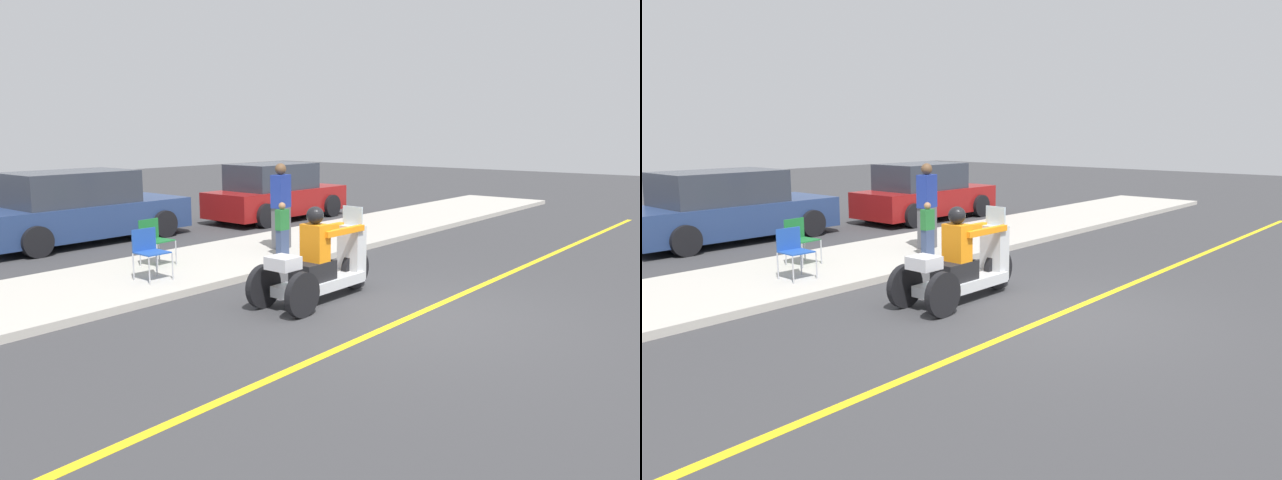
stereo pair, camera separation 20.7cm
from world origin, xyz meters
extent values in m
plane|color=#38383A|center=(0.00, 0.00, 0.00)|extent=(60.00, 60.00, 0.00)
cube|color=gold|center=(-0.27, 0.00, 0.00)|extent=(24.00, 0.12, 0.01)
cube|color=#B2ADA3|center=(0.00, 4.60, 0.06)|extent=(28.00, 2.80, 0.12)
cylinder|color=black|center=(0.62, 1.51, 0.32)|extent=(0.63, 0.10, 0.63)
cylinder|color=black|center=(-1.10, 1.14, 0.32)|extent=(0.63, 0.10, 0.63)
cylinder|color=black|center=(-1.10, 1.87, 0.32)|extent=(0.63, 0.10, 0.63)
cube|color=silver|center=(-0.27, 1.51, 0.25)|extent=(1.62, 0.51, 0.16)
cube|color=black|center=(-0.43, 1.51, 0.47)|extent=(0.65, 0.40, 0.28)
cube|color=silver|center=(0.52, 1.51, 0.61)|extent=(0.24, 0.40, 0.87)
cube|color=silver|center=(0.54, 1.51, 1.19)|extent=(0.03, 0.37, 0.30)
cube|color=silver|center=(-1.08, 1.51, 0.71)|extent=(0.36, 0.40, 0.18)
cube|color=orange|center=(-0.38, 1.51, 0.89)|extent=(0.26, 0.38, 0.55)
sphere|color=black|center=(-0.38, 1.51, 1.30)|extent=(0.26, 0.26, 0.26)
cube|color=gray|center=(-0.25, 1.39, 0.47)|extent=(0.14, 0.14, 0.28)
cube|color=gray|center=(-0.25, 1.63, 0.47)|extent=(0.14, 0.14, 0.28)
cube|color=orange|center=(0.07, 1.31, 1.03)|extent=(0.90, 0.09, 0.09)
cube|color=orange|center=(0.07, 1.71, 1.03)|extent=(0.90, 0.09, 0.09)
cube|color=#515156|center=(1.93, 4.32, 0.54)|extent=(0.41, 0.32, 0.84)
cube|color=navy|center=(1.93, 4.32, 1.29)|extent=(0.46, 0.33, 0.67)
sphere|color=brown|center=(1.93, 4.32, 1.74)|extent=(0.23, 0.23, 0.23)
cube|color=#38476B|center=(1.41, 3.81, 0.37)|extent=(0.22, 0.15, 0.50)
cube|color=#267233|center=(1.41, 3.81, 0.82)|extent=(0.25, 0.15, 0.40)
sphere|color=#9E704C|center=(1.41, 3.81, 1.08)|extent=(0.14, 0.14, 0.14)
cylinder|color=#A5A8AD|center=(-1.60, 3.87, 0.34)|extent=(0.02, 0.02, 0.44)
cylinder|color=#A5A8AD|center=(-1.16, 3.86, 0.34)|extent=(0.02, 0.02, 0.44)
cylinder|color=#A5A8AD|center=(-1.59, 4.31, 0.34)|extent=(0.02, 0.02, 0.44)
cylinder|color=#A5A8AD|center=(-1.15, 4.30, 0.34)|extent=(0.02, 0.02, 0.44)
cube|color=#1E479E|center=(-1.37, 4.09, 0.57)|extent=(0.45, 0.45, 0.02)
cube|color=#1E479E|center=(-1.37, 4.31, 0.75)|extent=(0.44, 0.03, 0.38)
cylinder|color=#A5A8AD|center=(-0.85, 4.69, 0.34)|extent=(0.02, 0.02, 0.44)
cylinder|color=#A5A8AD|center=(-0.41, 4.73, 0.34)|extent=(0.02, 0.02, 0.44)
cylinder|color=#A5A8AD|center=(-0.90, 5.13, 0.34)|extent=(0.02, 0.02, 0.44)
cylinder|color=#A5A8AD|center=(-0.46, 5.17, 0.34)|extent=(0.02, 0.02, 0.44)
cube|color=#19662D|center=(-0.65, 4.93, 0.57)|extent=(0.48, 0.48, 0.02)
cube|color=#19662D|center=(-0.68, 5.15, 0.75)|extent=(0.44, 0.07, 0.38)
cube|color=navy|center=(0.12, 8.78, 0.53)|extent=(4.73, 1.87, 0.71)
cube|color=#2D333D|center=(-0.11, 8.78, 1.25)|extent=(2.60, 1.68, 0.72)
cylinder|color=black|center=(1.66, 7.84, 0.32)|extent=(0.64, 0.22, 0.64)
cylinder|color=black|center=(1.66, 9.71, 0.32)|extent=(0.64, 0.22, 0.64)
cylinder|color=black|center=(-1.41, 7.84, 0.32)|extent=(0.64, 0.22, 0.64)
cylinder|color=black|center=(-1.41, 9.71, 0.32)|extent=(0.64, 0.22, 0.64)
cube|color=maroon|center=(5.54, 7.80, 0.52)|extent=(4.23, 1.70, 0.69)
cube|color=#2D333D|center=(5.33, 7.80, 1.23)|extent=(2.33, 1.53, 0.71)
cylinder|color=black|center=(6.92, 6.95, 0.32)|extent=(0.64, 0.22, 0.64)
cylinder|color=black|center=(6.92, 8.65, 0.32)|extent=(0.64, 0.22, 0.64)
cylinder|color=black|center=(4.17, 6.95, 0.32)|extent=(0.64, 0.22, 0.64)
cylinder|color=black|center=(4.17, 8.65, 0.32)|extent=(0.64, 0.22, 0.64)
camera|label=1|loc=(-7.29, -4.22, 2.54)|focal=35.00mm
camera|label=2|loc=(-7.15, -4.37, 2.54)|focal=35.00mm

